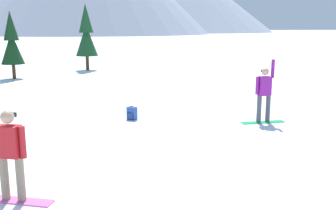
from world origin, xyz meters
name	(u,v)px	position (x,y,z in m)	size (l,w,h in m)	color
ground_plane	(197,165)	(0.00, 0.00, 0.00)	(800.00, 800.00, 0.00)	white
snowboarder_foreground	(10,154)	(-3.77, -1.22, 0.90)	(1.48, 0.80, 1.71)	pink
snowboarder_midground	(264,93)	(3.17, 3.55, 1.01)	(1.49, 0.33, 2.10)	#19B259
backpack_blue	(132,114)	(-1.11, 4.74, 0.21)	(0.38, 0.37, 0.47)	#2D4C9E
pine_tree_short	(86,34)	(-3.03, 20.91, 2.62)	(1.60, 1.60, 4.82)	#472D19
pine_tree_young	(12,42)	(-7.37, 16.78, 2.24)	(1.38, 1.38, 4.11)	#472D19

